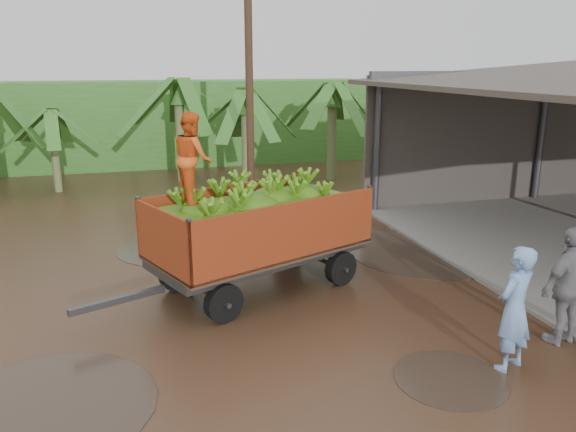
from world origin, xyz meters
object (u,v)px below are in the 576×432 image
object	(u,v)px
banana_trailer	(257,226)
man_blue	(514,309)
utility_pole	(249,77)
man_grey	(569,286)

from	to	relation	value
banana_trailer	man_blue	world-z (taller)	banana_trailer
man_blue	utility_pole	world-z (taller)	utility_pole
banana_trailer	man_grey	world-z (taller)	banana_trailer
banana_trailer	man_grey	distance (m)	5.48
banana_trailer	utility_pole	distance (m)	7.56
man_grey	banana_trailer	bearing A→B (deg)	-50.40
banana_trailer	utility_pole	size ratio (longest dim) A/B	0.74
man_grey	man_blue	bearing A→B (deg)	8.21
man_blue	banana_trailer	bearing A→B (deg)	-77.38
banana_trailer	utility_pole	world-z (taller)	utility_pole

